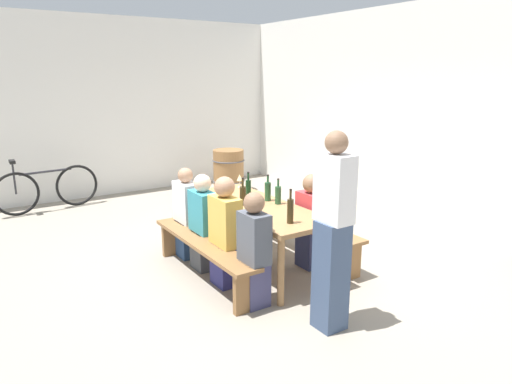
{
  "coord_description": "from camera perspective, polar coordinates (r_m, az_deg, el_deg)",
  "views": [
    {
      "loc": [
        4.29,
        -2.79,
        2.2
      ],
      "look_at": [
        0.0,
        0.0,
        0.9
      ],
      "focal_mm": 32.77,
      "sensor_mm": 36.0,
      "label": 1
    }
  ],
  "objects": [
    {
      "name": "tasting_table",
      "position": [
        5.34,
        0.0,
        -2.4
      ],
      "size": [
        2.03,
        0.77,
        0.75
      ],
      "color": "#9E7247",
      "rests_on": "ground"
    },
    {
      "name": "seated_guest_far_0",
      "position": [
        5.42,
        6.71,
        -3.74
      ],
      "size": [
        0.36,
        0.24,
        1.11
      ],
      "rotation": [
        0.0,
        0.0,
        -1.57
      ],
      "color": "navy",
      "rests_on": "ground"
    },
    {
      "name": "wine_bottle_4",
      "position": [
        5.58,
        -0.95,
        0.44
      ],
      "size": [
        0.07,
        0.07,
        0.32
      ],
      "color": "#143319",
      "rests_on": "tasting_table"
    },
    {
      "name": "seated_guest_near_0",
      "position": [
        5.75,
        -8.44,
        -2.86
      ],
      "size": [
        0.38,
        0.24,
        1.12
      ],
      "rotation": [
        0.0,
        0.0,
        1.57
      ],
      "color": "navy",
      "rests_on": "ground"
    },
    {
      "name": "seated_guest_near_3",
      "position": [
        4.48,
        -0.23,
        -7.34
      ],
      "size": [
        0.32,
        0.24,
        1.14
      ],
      "rotation": [
        0.0,
        0.0,
        1.57
      ],
      "color": "#414068",
      "rests_on": "ground"
    },
    {
      "name": "seated_guest_near_1",
      "position": [
        5.36,
        -6.43,
        -3.98
      ],
      "size": [
        0.38,
        0.24,
        1.12
      ],
      "rotation": [
        0.0,
        0.0,
        1.57
      ],
      "color": "#414449",
      "rests_on": "ground"
    },
    {
      "name": "seated_guest_near_2",
      "position": [
        4.92,
        -3.77,
        -5.13
      ],
      "size": [
        0.39,
        0.24,
        1.18
      ],
      "rotation": [
        0.0,
        0.0,
        1.57
      ],
      "color": "navy",
      "rests_on": "ground"
    },
    {
      "name": "wine_bottle_0",
      "position": [
        5.46,
        1.45,
        0.13
      ],
      "size": [
        0.07,
        0.07,
        0.31
      ],
      "color": "#234C2D",
      "rests_on": "tasting_table"
    },
    {
      "name": "parked_bicycle_0",
      "position": [
        8.39,
        -24.17,
        0.38
      ],
      "size": [
        0.26,
        1.65,
        0.9
      ],
      "rotation": [
        0.0,
        0.0,
        1.68
      ],
      "color": "black",
      "rests_on": "ground"
    },
    {
      "name": "wine_bottle_1",
      "position": [
        5.33,
        2.71,
        -0.32
      ],
      "size": [
        0.07,
        0.07,
        0.3
      ],
      "color": "#234C2D",
      "rests_on": "tasting_table"
    },
    {
      "name": "wine_barrel",
      "position": [
        8.96,
        -3.37,
        2.63
      ],
      "size": [
        0.62,
        0.62,
        0.8
      ],
      "color": "olive",
      "rests_on": "ground"
    },
    {
      "name": "wine_glass_0",
      "position": [
        5.64,
        -3.31,
        0.72
      ],
      "size": [
        0.06,
        0.06,
        0.19
      ],
      "color": "silver",
      "rests_on": "tasting_table"
    },
    {
      "name": "bench_near",
      "position": [
        5.12,
        -6.47,
        -6.96
      ],
      "size": [
        1.93,
        0.3,
        0.45
      ],
      "color": "olive",
      "rests_on": "ground"
    },
    {
      "name": "side_wall",
      "position": [
        9.16,
        -15.48,
        9.99
      ],
      "size": [
        0.2,
        6.45,
        3.2
      ],
      "primitive_type": "cube",
      "color": "silver",
      "rests_on": "ground"
    },
    {
      "name": "wine_bottle_3",
      "position": [
        5.29,
        -1.62,
        -0.37
      ],
      "size": [
        0.07,
        0.07,
        0.32
      ],
      "color": "#332814",
      "rests_on": "tasting_table"
    },
    {
      "name": "back_wall",
      "position": [
        7.25,
        20.7,
        8.6
      ],
      "size": [
        14.0,
        0.2,
        3.2
      ],
      "primitive_type": "cube",
      "color": "silver",
      "rests_on": "ground"
    },
    {
      "name": "ground_plane",
      "position": [
        5.57,
        0.0,
        -9.01
      ],
      "size": [
        24.0,
        24.0,
        0.0
      ],
      "primitive_type": "plane",
      "color": "gray"
    },
    {
      "name": "wine_bottle_2",
      "position": [
        4.65,
        4.21,
        -2.26
      ],
      "size": [
        0.07,
        0.07,
        0.35
      ],
      "color": "#332814",
      "rests_on": "tasting_table"
    },
    {
      "name": "bench_far",
      "position": [
        5.82,
        5.66,
        -4.31
      ],
      "size": [
        1.93,
        0.3,
        0.45
      ],
      "color": "olive",
      "rests_on": "ground"
    },
    {
      "name": "wine_glass_1",
      "position": [
        6.11,
        -2.0,
        1.74
      ],
      "size": [
        0.08,
        0.08,
        0.17
      ],
      "color": "silver",
      "rests_on": "tasting_table"
    },
    {
      "name": "standing_host",
      "position": [
        4.04,
        9.32,
        -5.28
      ],
      "size": [
        0.32,
        0.24,
        1.76
      ],
      "rotation": [
        0.0,
        0.0,
        3.14
      ],
      "color": "#394B6B",
      "rests_on": "ground"
    }
  ]
}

